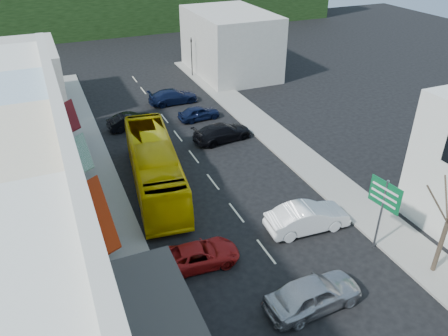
# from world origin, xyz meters

# --- Properties ---
(ground) EXTENTS (120.00, 120.00, 0.00)m
(ground) POSITION_xyz_m (0.00, 0.00, 0.00)
(ground) COLOR black
(ground) RESTS_ON ground
(sidewalk_left) EXTENTS (3.00, 52.00, 0.15)m
(sidewalk_left) POSITION_xyz_m (-7.50, 10.00, 0.07)
(sidewalk_left) COLOR gray
(sidewalk_left) RESTS_ON ground
(sidewalk_right) EXTENTS (3.00, 52.00, 0.15)m
(sidewalk_right) POSITION_xyz_m (7.50, 10.00, 0.07)
(sidewalk_right) COLOR gray
(sidewalk_right) RESTS_ON ground
(shopfront_row) EXTENTS (8.25, 30.00, 8.00)m
(shopfront_row) POSITION_xyz_m (-12.49, 5.00, 4.00)
(shopfront_row) COLOR silver
(shopfront_row) RESTS_ON ground
(distant_block_left) EXTENTS (8.00, 10.00, 6.00)m
(distant_block_left) POSITION_xyz_m (-12.00, 27.00, 3.00)
(distant_block_left) COLOR #B7B2A8
(distant_block_left) RESTS_ON ground
(distant_block_right) EXTENTS (8.00, 12.00, 7.00)m
(distant_block_right) POSITION_xyz_m (11.00, 30.00, 3.50)
(distant_block_right) COLOR #B7B2A8
(distant_block_right) RESTS_ON ground
(bus) EXTENTS (3.94, 11.82, 3.10)m
(bus) POSITION_xyz_m (-3.85, 8.95, 1.55)
(bus) COLOR #DEB905
(bus) RESTS_ON ground
(car_silver) EXTENTS (4.48, 2.01, 1.40)m
(car_silver) POSITION_xyz_m (0.17, -4.36, 0.70)
(car_silver) COLOR #ADADB2
(car_silver) RESTS_ON ground
(car_white) EXTENTS (4.51, 2.08, 1.40)m
(car_white) POSITION_xyz_m (3.17, 0.88, 0.70)
(car_white) COLOR white
(car_white) RESTS_ON ground
(car_red) EXTENTS (4.72, 2.22, 1.40)m
(car_red) POSITION_xyz_m (-3.80, 0.55, 0.70)
(car_red) COLOR maroon
(car_red) RESTS_ON ground
(car_black_near) EXTENTS (4.69, 2.39, 1.40)m
(car_black_near) POSITION_xyz_m (3.19, 13.79, 0.70)
(car_black_near) COLOR black
(car_black_near) RESTS_ON ground
(car_navy_mid) EXTENTS (4.52, 2.13, 1.40)m
(car_navy_mid) POSITION_xyz_m (2.87, 18.54, 0.70)
(car_navy_mid) COLOR black
(car_navy_mid) RESTS_ON ground
(car_black_far) EXTENTS (4.58, 2.31, 1.40)m
(car_black_far) POSITION_xyz_m (-3.20, 19.14, 0.70)
(car_black_far) COLOR black
(car_black_far) RESTS_ON ground
(car_navy_far) EXTENTS (4.52, 1.89, 1.40)m
(car_navy_far) POSITION_xyz_m (1.91, 23.29, 0.70)
(car_navy_far) COLOR black
(car_navy_far) RESTS_ON ground
(pedestrian_left) EXTENTS (0.45, 0.63, 1.70)m
(pedestrian_left) POSITION_xyz_m (-8.50, 0.37, 1.00)
(pedestrian_left) COLOR black
(pedestrian_left) RESTS_ON sidewalk_left
(direction_sign) EXTENTS (0.82, 2.06, 4.43)m
(direction_sign) POSITION_xyz_m (5.80, -2.05, 2.22)
(direction_sign) COLOR #085E2F
(direction_sign) RESTS_ON ground
(street_tree) EXTENTS (3.27, 3.27, 6.40)m
(street_tree) POSITION_xyz_m (7.33, -4.86, 3.20)
(street_tree) COLOR #392D22
(street_tree) RESTS_ON ground
(traffic_signal) EXTENTS (0.77, 1.06, 4.46)m
(traffic_signal) POSITION_xyz_m (6.41, 30.34, 2.23)
(traffic_signal) COLOR black
(traffic_signal) RESTS_ON ground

